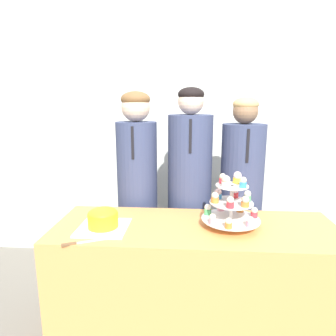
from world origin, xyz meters
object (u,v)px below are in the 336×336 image
(round_cake, at_px, (103,219))
(cake_knife, at_px, (78,243))
(student_2, at_px, (240,209))
(student_0, at_px, (138,202))
(cupcake_stand, at_px, (231,203))
(student_1, at_px, (189,204))

(round_cake, xyz_separation_m, cake_knife, (-0.07, -0.19, -0.05))
(cake_knife, height_order, student_2, student_2)
(cake_knife, xyz_separation_m, student_2, (0.92, 0.75, -0.07))
(student_0, bearing_deg, cake_knife, -102.74)
(round_cake, xyz_separation_m, cupcake_stand, (0.71, 0.08, 0.09))
(cupcake_stand, height_order, student_1, student_1)
(round_cake, height_order, student_1, student_1)
(student_1, bearing_deg, cake_knife, -126.26)
(round_cake, distance_m, student_2, 1.02)
(student_1, bearing_deg, student_2, -0.00)
(round_cake, bearing_deg, student_1, 49.79)
(student_1, relative_size, student_2, 1.04)
(cake_knife, distance_m, student_0, 0.77)
(student_1, bearing_deg, round_cake, -130.21)
(student_1, distance_m, student_2, 0.37)
(cupcake_stand, height_order, student_2, student_2)
(cake_knife, relative_size, student_2, 0.15)
(cake_knife, bearing_deg, student_1, 29.69)
(student_0, xyz_separation_m, student_1, (0.38, 0.00, -0.01))
(round_cake, relative_size, cake_knife, 1.18)
(cake_knife, height_order, student_1, student_1)
(cupcake_stand, xyz_separation_m, student_2, (0.14, 0.49, -0.21))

